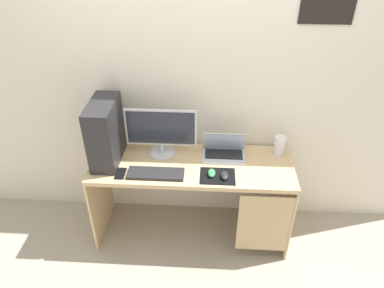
% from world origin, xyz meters
% --- Properties ---
extents(ground_plane, '(8.00, 8.00, 0.00)m').
position_xyz_m(ground_plane, '(0.00, 0.00, 0.00)').
color(ground_plane, '#9E9384').
extents(wall_back, '(4.00, 0.05, 2.60)m').
position_xyz_m(wall_back, '(0.00, 0.32, 1.30)').
color(wall_back, beige).
rests_on(wall_back, ground_plane).
extents(desk, '(1.57, 0.56, 0.74)m').
position_xyz_m(desk, '(0.02, -0.01, 0.60)').
color(desk, tan).
rests_on(desk, ground_plane).
extents(pc_tower, '(0.19, 0.42, 0.49)m').
position_xyz_m(pc_tower, '(-0.65, 0.02, 0.99)').
color(pc_tower, '#232326').
rests_on(pc_tower, desk).
extents(monitor, '(0.55, 0.20, 0.40)m').
position_xyz_m(monitor, '(-0.25, 0.11, 0.96)').
color(monitor, '#B7BCC6').
rests_on(monitor, desk).
extents(laptop, '(0.34, 0.22, 0.20)m').
position_xyz_m(laptop, '(0.25, 0.12, 0.79)').
color(laptop, '#B7BCC6').
rests_on(laptop, desk).
extents(speaker, '(0.09, 0.09, 0.17)m').
position_xyz_m(speaker, '(0.68, 0.16, 0.83)').
color(speaker, silver).
rests_on(speaker, desk).
extents(keyboard, '(0.42, 0.14, 0.02)m').
position_xyz_m(keyboard, '(-0.26, -0.16, 0.76)').
color(keyboard, '#232326').
rests_on(keyboard, desk).
extents(mousepad, '(0.26, 0.20, 0.00)m').
position_xyz_m(mousepad, '(0.20, -0.15, 0.75)').
color(mousepad, black).
rests_on(mousepad, desk).
extents(mouse_left, '(0.06, 0.10, 0.03)m').
position_xyz_m(mouse_left, '(0.15, -0.14, 0.77)').
color(mouse_left, '#338C4C').
rests_on(mouse_left, mousepad).
extents(mouse_right, '(0.06, 0.10, 0.03)m').
position_xyz_m(mouse_right, '(0.25, -0.16, 0.77)').
color(mouse_right, '#232326').
rests_on(mouse_right, mousepad).
extents(cell_phone, '(0.07, 0.13, 0.01)m').
position_xyz_m(cell_phone, '(-0.52, -0.16, 0.75)').
color(cell_phone, black).
rests_on(cell_phone, desk).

